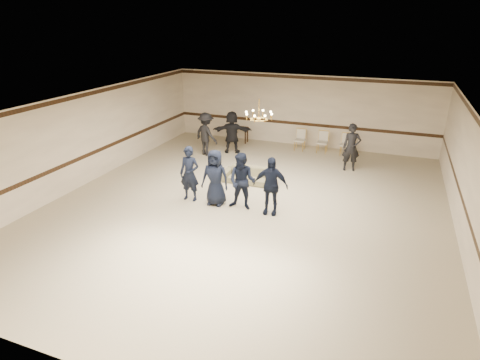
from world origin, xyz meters
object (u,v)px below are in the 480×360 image
Objects in this scene: boy_d at (270,186)px; settee at (249,175)px; banquet_chair_mid at (322,142)px; banquet_chair_right at (346,145)px; adult_mid at (232,132)px; boy_b at (215,178)px; boy_c at (242,182)px; adult_left at (206,134)px; console_table at (239,134)px; adult_right at (351,147)px; boy_a at (190,174)px; banquet_chair_left at (300,140)px; chandelier at (259,109)px.

settee is (-1.41, 2.07, -0.62)m from boy_d.
banquet_chair_mid is at bearing 66.54° from settee.
adult_mid is at bearing -161.19° from banquet_chair_right.
adult_mid is (-1.49, 5.05, 0.02)m from boy_b.
boy_b is at bearing -111.03° from banquet_chair_mid.
boy_b is 1.00× the size of boy_c.
adult_left is 2.07× the size of console_table.
adult_mid is 4.92m from banquet_chair_right.
settee is 1.03× the size of adult_right.
banquet_chair_mid is at bearing 77.31° from boy_c.
settee is (1.29, 2.07, -0.62)m from boy_a.
adult_left reaches higher than boy_d.
banquet_chair_left is (3.60, 2.08, -0.45)m from adult_left.
boy_c is 1.92× the size of banquet_chair_mid.
adult_right reaches higher than settee.
boy_c is 6.45m from banquet_chair_left.
boy_b reaches higher than banquet_chair_left.
boy_c reaches higher than banquet_chair_mid.
settee is at bearing 126.48° from chandelier.
boy_d is (1.80, 0.00, 0.00)m from boy_b.
adult_right is (3.22, 2.59, 0.64)m from settee.
boy_a is at bearing -145.90° from chandelier.
chandelier is 4.92m from adult_mid.
adult_right is at bearing -53.86° from banquet_chair_mid.
adult_left is 6.01m from adult_right.
banquet_chair_right is at bearing -2.10° from banquet_chair_mid.
boy_d is 0.98× the size of adult_left.
banquet_chair_right is (2.82, 4.36, 0.19)m from settee.
boy_a is at bearing 178.79° from boy_c.
adult_right reaches higher than banquet_chair_mid.
chandelier reaches higher than boy_c.
banquet_chair_right reaches higher than settee.
adult_right is (6.00, 0.30, 0.00)m from adult_left.
adult_right reaches higher than console_table.
settee is at bearing 118.91° from boy_d.
banquet_chair_left is (-0.59, 6.43, -0.43)m from boy_d.
banquet_chair_mid is 1.06× the size of console_table.
adult_mid is 2.07× the size of console_table.
banquet_chair_left is at bearing 86.07° from boy_c.
banquet_chair_mid is (1.82, 4.36, 0.19)m from settee.
adult_mid is at bearing 114.13° from boy_c.
console_table is (0.60, 2.28, -0.55)m from adult_left.
boy_c is 0.90m from boy_d.
boy_b is 0.90m from boy_c.
boy_b is (-0.98, -1.27, -1.98)m from chandelier.
boy_d is at bearing 106.44° from adult_mid.
chandelier is at bearing -110.90° from banquet_chair_right.
boy_a is 2.70m from boy_d.
boy_b is at bearing 89.81° from adult_mid.
boy_a reaches higher than banquet_chair_left.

